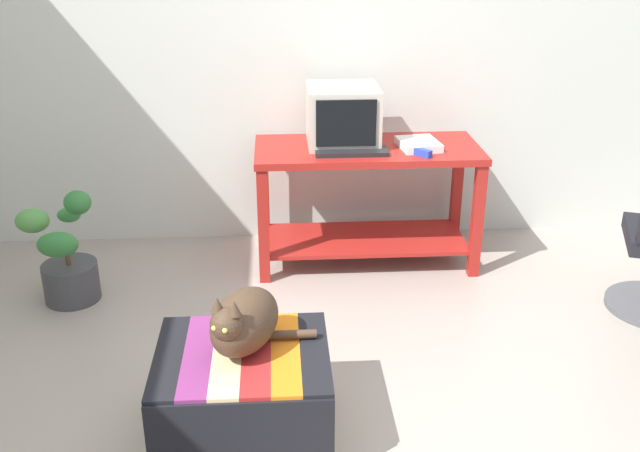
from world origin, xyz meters
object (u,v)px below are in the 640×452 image
at_px(cat, 244,322).
at_px(desk, 366,185).
at_px(stapler, 422,153).
at_px(potted_plant, 66,262).
at_px(keyboard, 351,152).
at_px(ottoman_with_blanket, 244,394).
at_px(tv_monitor, 343,116).
at_px(book, 418,144).

bearing_deg(cat, desk, 91.63).
bearing_deg(stapler, potted_plant, 143.49).
bearing_deg(cat, stapler, 80.01).
distance_m(keyboard, ottoman_with_blanket, 1.63).
distance_m(potted_plant, stapler, 2.00).
xyz_separation_m(desk, cat, (-0.66, -1.54, 0.02)).
relative_size(desk, ottoman_with_blanket, 1.91).
bearing_deg(ottoman_with_blanket, cat, 64.63).
distance_m(keyboard, cat, 1.53).
bearing_deg(stapler, tv_monitor, 104.61).
distance_m(cat, potted_plant, 1.53).
height_order(keyboard, potted_plant, keyboard).
bearing_deg(keyboard, book, 12.65).
height_order(tv_monitor, stapler, tv_monitor).
bearing_deg(tv_monitor, book, -14.91).
bearing_deg(ottoman_with_blanket, desk, 66.81).
bearing_deg(desk, stapler, -35.24).
xyz_separation_m(desk, tv_monitor, (-0.14, 0.07, 0.39)).
height_order(desk, potted_plant, desk).
relative_size(potted_plant, stapler, 5.62).
bearing_deg(tv_monitor, stapler, -32.62).
distance_m(ottoman_with_blanket, stapler, 1.75).
distance_m(keyboard, stapler, 0.39).
bearing_deg(tv_monitor, cat, -107.99).
distance_m(tv_monitor, book, 0.46).
bearing_deg(keyboard, tv_monitor, 99.31).
xyz_separation_m(tv_monitor, keyboard, (0.03, -0.20, -0.15)).
bearing_deg(potted_plant, ottoman_with_blanket, -49.83).
bearing_deg(cat, book, 82.60).
bearing_deg(desk, book, -8.55).
xyz_separation_m(desk, keyboard, (-0.11, -0.13, 0.24)).
relative_size(cat, stapler, 4.16).
xyz_separation_m(tv_monitor, potted_plant, (-1.51, -0.48, -0.64)).
xyz_separation_m(keyboard, cat, (-0.55, -1.41, -0.22)).
xyz_separation_m(book, potted_plant, (-1.93, -0.36, -0.51)).
distance_m(book, potted_plant, 2.03).
height_order(keyboard, ottoman_with_blanket, keyboard).
xyz_separation_m(keyboard, ottoman_with_blanket, (-0.56, -1.44, -0.53)).
bearing_deg(desk, cat, -113.19).
distance_m(book, cat, 1.78).
height_order(keyboard, book, book).
distance_m(book, stapler, 0.15).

